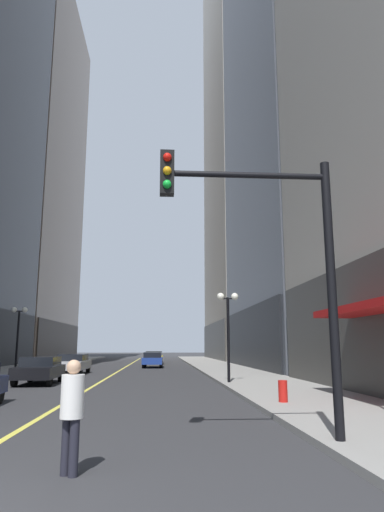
# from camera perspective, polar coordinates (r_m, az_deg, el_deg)

# --- Properties ---
(ground_plane) EXTENTS (200.00, 200.00, 0.00)m
(ground_plane) POSITION_cam_1_polar(r_m,az_deg,el_deg) (40.06, -8.53, -13.58)
(ground_plane) COLOR #2D2D30
(sidewalk_left) EXTENTS (4.50, 78.00, 0.15)m
(sidewalk_left) POSITION_cam_1_polar(r_m,az_deg,el_deg) (41.52, -20.25, -12.84)
(sidewalk_left) COLOR gray
(sidewalk_left) RESTS_ON ground
(sidewalk_right) EXTENTS (4.50, 78.00, 0.15)m
(sidewalk_right) POSITION_cam_1_polar(r_m,az_deg,el_deg) (40.26, 3.60, -13.56)
(sidewalk_right) COLOR gray
(sidewalk_right) RESTS_ON ground
(lane_centre_stripe) EXTENTS (0.16, 70.00, 0.01)m
(lane_centre_stripe) POSITION_cam_1_polar(r_m,az_deg,el_deg) (40.06, -8.53, -13.58)
(lane_centre_stripe) COLOR #E5D64C
(lane_centre_stripe) RESTS_ON ground
(building_left_far) EXTENTS (11.67, 26.00, 53.74)m
(building_left_far) POSITION_cam_1_polar(r_m,az_deg,el_deg) (72.17, -19.43, 9.81)
(building_left_far) COLOR gray
(building_left_far) RESTS_ON ground
(building_right_far) EXTENTS (12.18, 26.00, 72.15)m
(building_right_far) POSITION_cam_1_polar(r_m,az_deg,el_deg) (74.54, 7.23, 16.28)
(building_right_far) COLOR #A8A399
(building_right_far) RESTS_ON ground
(storefront_awning_right) EXTENTS (1.60, 5.75, 3.12)m
(storefront_awning_right) POSITION_cam_1_polar(r_m,az_deg,el_deg) (15.89, 20.77, -6.20)
(storefront_awning_right) COLOR #B21414
(storefront_awning_right) RESTS_ON ground
(car_black) EXTENTS (1.99, 4.53, 1.32)m
(car_black) POSITION_cam_1_polar(r_m,az_deg,el_deg) (24.90, -18.24, -13.10)
(car_black) COLOR black
(car_black) RESTS_ON ground
(car_silver) EXTENTS (1.92, 4.40, 1.32)m
(car_silver) POSITION_cam_1_polar(r_m,az_deg,el_deg) (33.12, -14.51, -12.66)
(car_silver) COLOR #B7B7BC
(car_silver) RESTS_ON ground
(car_blue) EXTENTS (1.81, 4.33, 1.32)m
(car_blue) POSITION_cam_1_polar(r_m,az_deg,el_deg) (41.83, -4.86, -12.57)
(car_blue) COLOR navy
(car_blue) RESTS_ON ground
(car_yellow) EXTENTS (1.97, 4.18, 1.32)m
(car_yellow) POSITION_cam_1_polar(r_m,az_deg,el_deg) (50.27, -4.70, -12.31)
(car_yellow) COLOR yellow
(car_yellow) RESTS_ON ground
(pedestrian_in_white_shirt) EXTENTS (0.47, 0.47, 1.64)m
(pedestrian_in_white_shirt) POSITION_cam_1_polar(r_m,az_deg,el_deg) (7.38, -14.60, -17.62)
(pedestrian_in_white_shirt) COLOR black
(pedestrian_in_white_shirt) RESTS_ON ground
(traffic_light_near_right) EXTENTS (3.43, 0.35, 5.65)m
(traffic_light_near_right) POSITION_cam_1_polar(r_m,az_deg,el_deg) (9.15, 10.41, 1.15)
(traffic_light_near_right) COLOR black
(traffic_light_near_right) RESTS_ON ground
(street_lamp_left_far) EXTENTS (1.06, 0.36, 4.43)m
(street_lamp_left_far) POSITION_cam_1_polar(r_m,az_deg,el_deg) (33.33, -20.62, -7.93)
(street_lamp_left_far) COLOR black
(street_lamp_left_far) RESTS_ON ground
(street_lamp_right_mid) EXTENTS (1.06, 0.36, 4.43)m
(street_lamp_right_mid) POSITION_cam_1_polar(r_m,az_deg,el_deg) (22.90, 4.46, -7.48)
(street_lamp_right_mid) COLOR black
(street_lamp_right_mid) RESTS_ON ground
(fire_hydrant_right) EXTENTS (0.28, 0.28, 0.80)m
(fire_hydrant_right) POSITION_cam_1_polar(r_m,az_deg,el_deg) (15.10, 11.16, -16.33)
(fire_hydrant_right) COLOR red
(fire_hydrant_right) RESTS_ON ground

